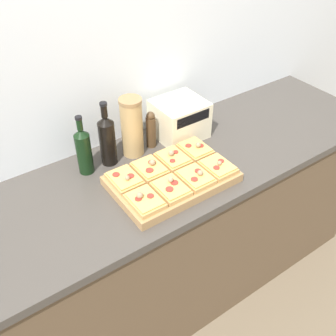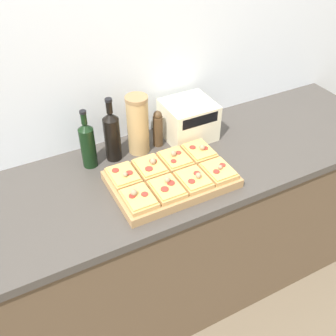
% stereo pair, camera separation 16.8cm
% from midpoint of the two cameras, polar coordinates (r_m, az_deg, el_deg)
% --- Properties ---
extents(wall_back, '(6.00, 0.06, 2.50)m').
position_cam_midpoint_polar(wall_back, '(1.84, -5.92, 12.74)').
color(wall_back, silver).
rests_on(wall_back, ground_plane).
extents(kitchen_counter, '(2.63, 0.67, 0.94)m').
position_cam_midpoint_polar(kitchen_counter, '(2.07, -0.58, -11.16)').
color(kitchen_counter, brown).
rests_on(kitchen_counter, ground_plane).
extents(cutting_board, '(0.52, 0.34, 0.04)m').
position_cam_midpoint_polar(cutting_board, '(1.68, 3.33, -1.74)').
color(cutting_board, '#A37A4C').
rests_on(cutting_board, kitchen_counter).
extents(pizza_slice_back_left, '(0.11, 0.15, 0.05)m').
position_cam_midpoint_polar(pizza_slice_back_left, '(1.65, -3.63, -1.20)').
color(pizza_slice_back_left, tan).
rests_on(pizza_slice_back_left, cutting_board).
extents(pizza_slice_back_midleft, '(0.11, 0.15, 0.05)m').
position_cam_midpoint_polar(pizza_slice_back_midleft, '(1.69, 0.21, 0.07)').
color(pizza_slice_back_midleft, tan).
rests_on(pizza_slice_back_midleft, cutting_board).
extents(pizza_slice_back_midright, '(0.11, 0.15, 0.05)m').
position_cam_midpoint_polar(pizza_slice_back_midright, '(1.74, 3.81, 1.25)').
color(pizza_slice_back_midright, tan).
rests_on(pizza_slice_back_midright, cutting_board).
extents(pizza_slice_back_right, '(0.11, 0.15, 0.05)m').
position_cam_midpoint_polar(pizza_slice_back_right, '(1.80, 7.25, 2.35)').
color(pizza_slice_back_right, tan).
rests_on(pizza_slice_back_right, cutting_board).
extents(pizza_slice_front_left, '(0.11, 0.15, 0.05)m').
position_cam_midpoint_polar(pizza_slice_front_left, '(1.54, -1.18, -4.54)').
color(pizza_slice_front_left, tan).
rests_on(pizza_slice_front_left, cutting_board).
extents(pizza_slice_front_midleft, '(0.11, 0.15, 0.05)m').
position_cam_midpoint_polar(pizza_slice_front_midleft, '(1.59, 2.88, -3.10)').
color(pizza_slice_front_midleft, tan).
rests_on(pizza_slice_front_midleft, cutting_board).
extents(pizza_slice_front_midright, '(0.11, 0.15, 0.05)m').
position_cam_midpoint_polar(pizza_slice_front_midright, '(1.64, 6.68, -1.76)').
color(pizza_slice_front_midright, tan).
rests_on(pizza_slice_front_midright, cutting_board).
extents(pizza_slice_front_right, '(0.11, 0.15, 0.05)m').
position_cam_midpoint_polar(pizza_slice_front_right, '(1.70, 10.18, -0.49)').
color(pizza_slice_front_right, tan).
rests_on(pizza_slice_front_right, cutting_board).
extents(olive_oil_bottle, '(0.07, 0.07, 0.28)m').
position_cam_midpoint_polar(olive_oil_bottle, '(1.74, -8.91, 3.37)').
color(olive_oil_bottle, black).
rests_on(olive_oil_bottle, kitchen_counter).
extents(wine_bottle, '(0.07, 0.07, 0.31)m').
position_cam_midpoint_polar(wine_bottle, '(1.77, -5.44, 4.69)').
color(wine_bottle, black).
rests_on(wine_bottle, kitchen_counter).
extents(grain_jar_tall, '(0.10, 0.10, 0.29)m').
position_cam_midpoint_polar(grain_jar_tall, '(1.80, -1.73, 6.21)').
color(grain_jar_tall, tan).
rests_on(grain_jar_tall, kitchen_counter).
extents(pepper_mill, '(0.05, 0.05, 0.19)m').
position_cam_midpoint_polar(pepper_mill, '(1.87, 1.09, 5.63)').
color(pepper_mill, '#47331E').
rests_on(pepper_mill, kitchen_counter).
extents(toaster_oven, '(0.26, 0.22, 0.19)m').
position_cam_midpoint_polar(toaster_oven, '(1.94, 5.46, 6.88)').
color(toaster_oven, beige).
rests_on(toaster_oven, kitchen_counter).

